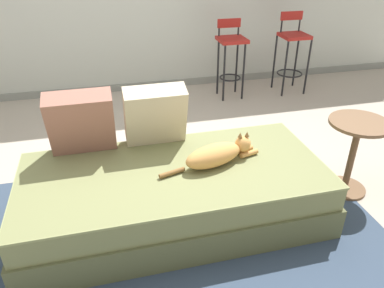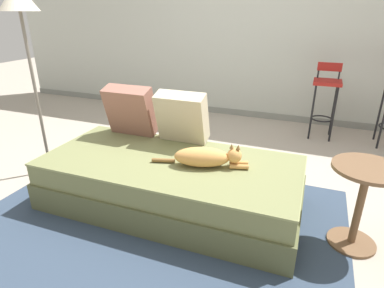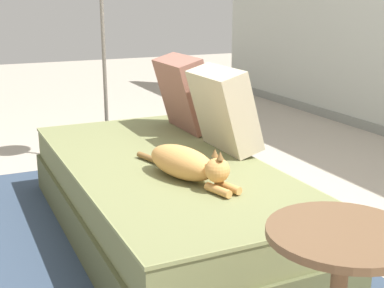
% 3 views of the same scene
% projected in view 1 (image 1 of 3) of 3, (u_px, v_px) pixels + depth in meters
% --- Properties ---
extents(ground_plane, '(16.00, 16.00, 0.00)m').
position_uv_depth(ground_plane, '(165.00, 185.00, 3.03)').
color(ground_plane, '#A89E8E').
rests_on(ground_plane, ground).
extents(wall_baseboard_trim, '(8.00, 0.02, 0.09)m').
position_uv_depth(wall_baseboard_trim, '(135.00, 86.00, 4.87)').
color(wall_baseboard_trim, gray).
rests_on(wall_baseboard_trim, ground).
extents(area_rug, '(2.76, 2.07, 0.01)m').
position_uv_depth(area_rug, '(184.00, 246.00, 2.44)').
color(area_rug, '#334256').
rests_on(area_rug, ground).
extents(couch, '(2.07, 0.98, 0.41)m').
position_uv_depth(couch, '(174.00, 194.00, 2.59)').
color(couch, brown).
rests_on(couch, ground).
extents(throw_pillow_corner, '(0.45, 0.28, 0.47)m').
position_uv_depth(throw_pillow_corner, '(81.00, 122.00, 2.58)').
color(throw_pillow_corner, '#936051').
rests_on(throw_pillow_corner, couch).
extents(throw_pillow_middle, '(0.44, 0.27, 0.46)m').
position_uv_depth(throw_pillow_middle, '(155.00, 115.00, 2.69)').
color(throw_pillow_middle, beige).
rests_on(throw_pillow_middle, couch).
extents(cat, '(0.74, 0.28, 0.19)m').
position_uv_depth(cat, '(217.00, 154.00, 2.52)').
color(cat, tan).
rests_on(cat, couch).
extents(bar_stool_near_window, '(0.32, 0.32, 0.91)m').
position_uv_depth(bar_stool_near_window, '(231.00, 50.00, 4.42)').
color(bar_stool_near_window, black).
rests_on(bar_stool_near_window, ground).
extents(bar_stool_by_doorway, '(0.33, 0.33, 0.96)m').
position_uv_depth(bar_stool_by_doorway, '(292.00, 47.00, 4.60)').
color(bar_stool_by_doorway, black).
rests_on(bar_stool_by_doorway, ground).
extents(side_table, '(0.44, 0.44, 0.60)m').
position_uv_depth(side_table, '(354.00, 147.00, 2.80)').
color(side_table, brown).
rests_on(side_table, ground).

